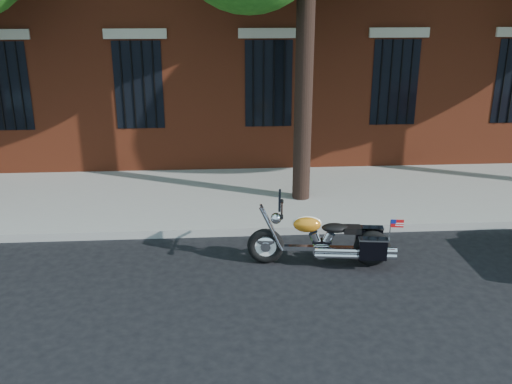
{
  "coord_description": "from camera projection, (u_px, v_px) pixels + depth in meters",
  "views": [
    {
      "loc": [
        -1.2,
        -8.26,
        4.21
      ],
      "look_at": [
        -0.58,
        0.8,
        1.03
      ],
      "focal_mm": 40.0,
      "sensor_mm": 36.0,
      "label": 1
    }
  ],
  "objects": [
    {
      "name": "curb",
      "position": [
        285.0,
        230.0,
        10.52
      ],
      "size": [
        40.0,
        0.16,
        0.15
      ],
      "primitive_type": "cube",
      "color": "gray",
      "rests_on": "ground"
    },
    {
      "name": "sidewalk",
      "position": [
        275.0,
        196.0,
        12.29
      ],
      "size": [
        40.0,
        3.6,
        0.15
      ],
      "primitive_type": "cube",
      "color": "gray",
      "rests_on": "ground"
    },
    {
      "name": "ground",
      "position": [
        295.0,
        267.0,
        9.24
      ],
      "size": [
        120.0,
        120.0,
        0.0
      ],
      "primitive_type": "plane",
      "color": "black",
      "rests_on": "ground"
    },
    {
      "name": "motorcycle",
      "position": [
        327.0,
        241.0,
        9.2
      ],
      "size": [
        2.39,
        0.86,
        1.23
      ],
      "rotation": [
        0.0,
        0.0,
        -0.12
      ],
      "color": "black",
      "rests_on": "ground"
    }
  ]
}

